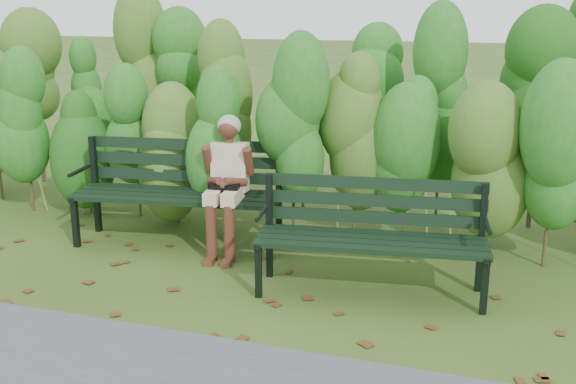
% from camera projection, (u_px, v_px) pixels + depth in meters
% --- Properties ---
extents(ground, '(80.00, 80.00, 0.00)m').
position_uv_depth(ground, '(275.00, 289.00, 5.61)').
color(ground, '#39471D').
extents(hedge_band, '(11.04, 1.67, 2.42)m').
position_uv_depth(hedge_band, '(333.00, 108.00, 6.98)').
color(hedge_band, '#47381E').
rests_on(hedge_band, ground).
extents(leaf_litter, '(5.87, 1.95, 0.01)m').
position_uv_depth(leaf_litter, '(299.00, 298.00, 5.43)').
color(leaf_litter, '#5A3616').
rests_on(leaf_litter, ground).
extents(bench_left, '(2.09, 0.93, 1.01)m').
position_uv_depth(bench_left, '(180.00, 184.00, 6.61)').
color(bench_left, black).
rests_on(bench_left, ground).
extents(bench_right, '(1.91, 0.85, 0.92)m').
position_uv_depth(bench_right, '(372.00, 227.00, 5.47)').
color(bench_right, black).
rests_on(bench_right, ground).
extents(seated_woman, '(0.50, 0.73, 1.30)m').
position_uv_depth(seated_woman, '(227.00, 175.00, 6.29)').
color(seated_woman, beige).
rests_on(seated_woman, ground).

